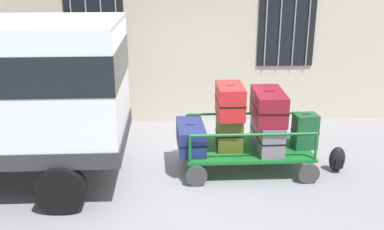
{
  "coord_description": "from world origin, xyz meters",
  "views": [
    {
      "loc": [
        -0.28,
        -6.89,
        3.32
      ],
      "look_at": [
        0.08,
        -0.05,
        0.99
      ],
      "focal_mm": 41.56,
      "sensor_mm": 36.0,
      "label": 1
    }
  ],
  "objects_px": {
    "suitcase_center_bottom": "(267,134)",
    "suitcase_center_middle": "(268,106)",
    "suitcase_midright_bottom": "(305,131)",
    "backpack": "(337,159)",
    "suitcase_midleft_bottom": "(229,133)",
    "suitcase_midleft_middle": "(230,101)",
    "suitcase_left_bottom": "(191,137)",
    "luggage_cart": "(247,151)"
  },
  "relations": [
    {
      "from": "suitcase_center_bottom",
      "to": "suitcase_center_middle",
      "type": "distance_m",
      "value": 0.5
    },
    {
      "from": "suitcase_midright_bottom",
      "to": "backpack",
      "type": "relative_size",
      "value": 1.35
    },
    {
      "from": "suitcase_center_middle",
      "to": "backpack",
      "type": "distance_m",
      "value": 1.5
    },
    {
      "from": "suitcase_midleft_bottom",
      "to": "suitcase_midleft_middle",
      "type": "height_order",
      "value": "suitcase_midleft_middle"
    },
    {
      "from": "suitcase_midleft_bottom",
      "to": "suitcase_center_middle",
      "type": "distance_m",
      "value": 0.78
    },
    {
      "from": "suitcase_midleft_middle",
      "to": "suitcase_center_middle",
      "type": "distance_m",
      "value": 0.64
    },
    {
      "from": "suitcase_center_bottom",
      "to": "suitcase_center_middle",
      "type": "xyz_separation_m",
      "value": [
        -0.0,
        0.02,
        0.5
      ]
    },
    {
      "from": "suitcase_midright_bottom",
      "to": "backpack",
      "type": "distance_m",
      "value": 0.73
    },
    {
      "from": "suitcase_left_bottom",
      "to": "backpack",
      "type": "bearing_deg",
      "value": -4.21
    },
    {
      "from": "suitcase_center_bottom",
      "to": "suitcase_center_middle",
      "type": "bearing_deg",
      "value": 90.0
    },
    {
      "from": "suitcase_midleft_middle",
      "to": "suitcase_midleft_bottom",
      "type": "bearing_deg",
      "value": -90.0
    },
    {
      "from": "suitcase_midright_bottom",
      "to": "backpack",
      "type": "bearing_deg",
      "value": -13.72
    },
    {
      "from": "luggage_cart",
      "to": "suitcase_midleft_bottom",
      "type": "xyz_separation_m",
      "value": [
        -0.32,
        -0.04,
        0.35
      ]
    },
    {
      "from": "suitcase_left_bottom",
      "to": "suitcase_midright_bottom",
      "type": "relative_size",
      "value": 1.58
    },
    {
      "from": "suitcase_left_bottom",
      "to": "suitcase_midleft_bottom",
      "type": "bearing_deg",
      "value": -5.11
    },
    {
      "from": "suitcase_center_middle",
      "to": "suitcase_midleft_middle",
      "type": "bearing_deg",
      "value": -179.81
    },
    {
      "from": "suitcase_left_bottom",
      "to": "suitcase_center_middle",
      "type": "relative_size",
      "value": 0.97
    },
    {
      "from": "suitcase_midleft_bottom",
      "to": "suitcase_midleft_middle",
      "type": "xyz_separation_m",
      "value": [
        0.0,
        0.03,
        0.55
      ]
    },
    {
      "from": "suitcase_center_middle",
      "to": "suitcase_midleft_bottom",
      "type": "bearing_deg",
      "value": -177.2
    },
    {
      "from": "luggage_cart",
      "to": "backpack",
      "type": "distance_m",
      "value": 1.51
    },
    {
      "from": "suitcase_left_bottom",
      "to": "suitcase_center_middle",
      "type": "height_order",
      "value": "suitcase_center_middle"
    },
    {
      "from": "suitcase_center_middle",
      "to": "suitcase_midright_bottom",
      "type": "bearing_deg",
      "value": -1.89
    },
    {
      "from": "suitcase_left_bottom",
      "to": "suitcase_center_bottom",
      "type": "distance_m",
      "value": 1.27
    },
    {
      "from": "backpack",
      "to": "suitcase_center_bottom",
      "type": "bearing_deg",
      "value": 173.42
    },
    {
      "from": "luggage_cart",
      "to": "suitcase_center_middle",
      "type": "xyz_separation_m",
      "value": [
        0.32,
        -0.01,
        0.8
      ]
    },
    {
      "from": "luggage_cart",
      "to": "suitcase_midleft_bottom",
      "type": "distance_m",
      "value": 0.47
    },
    {
      "from": "suitcase_left_bottom",
      "to": "suitcase_center_middle",
      "type": "xyz_separation_m",
      "value": [
        1.27,
        -0.03,
        0.53
      ]
    },
    {
      "from": "suitcase_center_middle",
      "to": "suitcase_midright_bottom",
      "type": "distance_m",
      "value": 0.78
    },
    {
      "from": "suitcase_midleft_bottom",
      "to": "suitcase_midleft_middle",
      "type": "bearing_deg",
      "value": 90.0
    },
    {
      "from": "luggage_cart",
      "to": "suitcase_midright_bottom",
      "type": "bearing_deg",
      "value": -1.72
    },
    {
      "from": "suitcase_midright_bottom",
      "to": "suitcase_midleft_middle",
      "type": "bearing_deg",
      "value": 179.15
    },
    {
      "from": "suitcase_center_middle",
      "to": "suitcase_midright_bottom",
      "type": "xyz_separation_m",
      "value": [
        0.64,
        -0.02,
        -0.45
      ]
    },
    {
      "from": "suitcase_center_bottom",
      "to": "luggage_cart",
      "type": "bearing_deg",
      "value": 175.37
    },
    {
      "from": "suitcase_left_bottom",
      "to": "suitcase_midleft_middle",
      "type": "height_order",
      "value": "suitcase_midleft_middle"
    },
    {
      "from": "suitcase_left_bottom",
      "to": "suitcase_midleft_bottom",
      "type": "distance_m",
      "value": 0.64
    },
    {
      "from": "suitcase_midleft_middle",
      "to": "suitcase_center_bottom",
      "type": "bearing_deg",
      "value": -1.45
    },
    {
      "from": "suitcase_midright_bottom",
      "to": "suitcase_left_bottom",
      "type": "bearing_deg",
      "value": 178.59
    },
    {
      "from": "luggage_cart",
      "to": "suitcase_midleft_bottom",
      "type": "relative_size",
      "value": 3.69
    },
    {
      "from": "backpack",
      "to": "suitcase_center_middle",
      "type": "bearing_deg",
      "value": 172.55
    },
    {
      "from": "luggage_cart",
      "to": "suitcase_midright_bottom",
      "type": "xyz_separation_m",
      "value": [
        0.95,
        -0.03,
        0.36
      ]
    },
    {
      "from": "suitcase_center_bottom",
      "to": "suitcase_midleft_bottom",
      "type": "bearing_deg",
      "value": -178.84
    },
    {
      "from": "suitcase_midright_bottom",
      "to": "suitcase_center_middle",
      "type": "bearing_deg",
      "value": 178.11
    }
  ]
}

